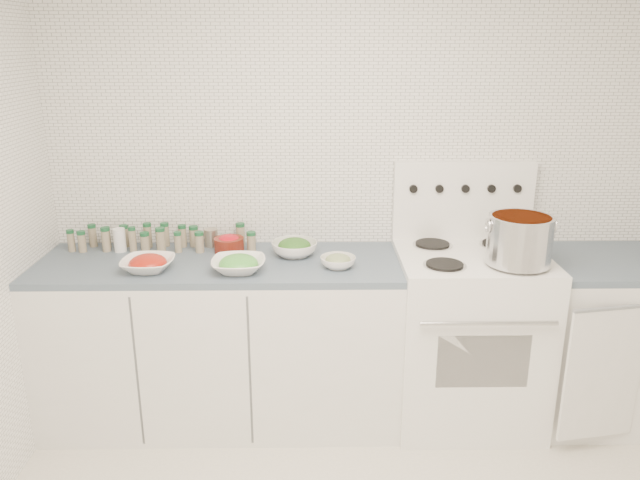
{
  "coord_description": "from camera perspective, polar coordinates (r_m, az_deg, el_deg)",
  "views": [
    {
      "loc": [
        -0.34,
        -1.82,
        1.98
      ],
      "look_at": [
        -0.3,
        1.14,
        1.03
      ],
      "focal_mm": 35.0,
      "sensor_mm": 36.0,
      "label": 1
    }
  ],
  "objects": [
    {
      "name": "room_walls",
      "position": [
        1.9,
        9.72,
        4.76
      ],
      "size": [
        3.54,
        3.04,
        2.52
      ],
      "color": "white",
      "rests_on": "ground"
    },
    {
      "name": "counter_left",
      "position": [
        3.41,
        -8.91,
        -9.06
      ],
      "size": [
        1.85,
        0.62,
        0.9
      ],
      "color": "white",
      "rests_on": "ground"
    },
    {
      "name": "stove",
      "position": [
        3.45,
        13.26,
        -8.14
      ],
      "size": [
        0.76,
        0.7,
        1.36
      ],
      "color": "white",
      "rests_on": "ground"
    },
    {
      "name": "counter_right",
      "position": [
        3.75,
        25.62,
        -8.11
      ],
      "size": [
        0.89,
        0.7,
        0.9
      ],
      "color": "white",
      "rests_on": "ground"
    },
    {
      "name": "stock_pot",
      "position": [
        3.14,
        17.79,
        0.2
      ],
      "size": [
        0.33,
        0.31,
        0.24
      ],
      "rotation": [
        0.0,
        0.0,
        0.43
      ],
      "color": "silver",
      "rests_on": "stove"
    },
    {
      "name": "bowl_tomato",
      "position": [
        3.16,
        -15.46,
        -2.09
      ],
      "size": [
        0.27,
        0.27,
        0.09
      ],
      "color": "white",
      "rests_on": "counter_left"
    },
    {
      "name": "bowl_snowpea",
      "position": [
        3.06,
        -7.46,
        -2.2
      ],
      "size": [
        0.27,
        0.27,
        0.09
      ],
      "color": "white",
      "rests_on": "counter_left"
    },
    {
      "name": "bowl_broccoli",
      "position": [
        3.26,
        -2.35,
        -0.68
      ],
      "size": [
        0.32,
        0.32,
        0.1
      ],
      "color": "white",
      "rests_on": "counter_left"
    },
    {
      "name": "bowl_zucchini",
      "position": [
        3.09,
        1.66,
        -1.95
      ],
      "size": [
        0.18,
        0.18,
        0.07
      ],
      "color": "white",
      "rests_on": "counter_left"
    },
    {
      "name": "bowl_pepper",
      "position": [
        3.35,
        -8.32,
        -0.32
      ],
      "size": [
        0.16,
        0.16,
        0.1
      ],
      "color": "#621B10",
      "rests_on": "counter_left"
    },
    {
      "name": "salt_canister",
      "position": [
        3.49,
        -17.84,
        -0.01
      ],
      "size": [
        0.07,
        0.07,
        0.13
      ],
      "primitive_type": "cylinder",
      "rotation": [
        0.0,
        0.0,
        -0.2
      ],
      "color": "white",
      "rests_on": "counter_left"
    },
    {
      "name": "tin_can",
      "position": [
        3.46,
        -9.92,
        0.21
      ],
      "size": [
        0.09,
        0.09,
        0.1
      ],
      "primitive_type": "cylinder",
      "rotation": [
        0.0,
        0.0,
        0.21
      ],
      "color": "#A29989",
      "rests_on": "counter_left"
    },
    {
      "name": "spice_cluster",
      "position": [
        3.47,
        -14.78,
        0.18
      ],
      "size": [
        1.01,
        0.16,
        0.14
      ],
      "color": "gray",
      "rests_on": "counter_left"
    }
  ]
}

